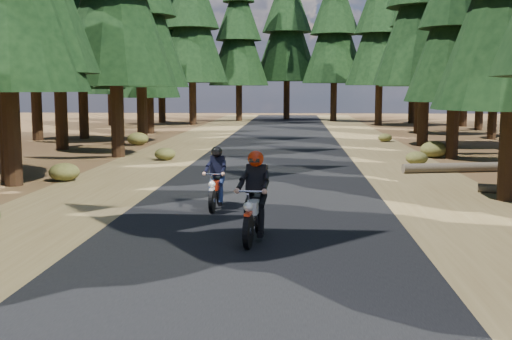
# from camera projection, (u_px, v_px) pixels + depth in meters

# --- Properties ---
(ground) EXTENTS (120.00, 120.00, 0.00)m
(ground) POSITION_uv_depth(u_px,v_px,m) (251.00, 239.00, 11.84)
(ground) COLOR #4D311B
(ground) RESTS_ON ground
(road) EXTENTS (6.00, 100.00, 0.01)m
(road) POSITION_uv_depth(u_px,v_px,m) (264.00, 194.00, 16.79)
(road) COLOR black
(road) RESTS_ON ground
(shoulder_l) EXTENTS (3.20, 100.00, 0.01)m
(shoulder_l) POSITION_uv_depth(u_px,v_px,m) (92.00, 193.00, 17.07)
(shoulder_l) COLOR brown
(shoulder_l) RESTS_ON ground
(shoulder_r) EXTENTS (3.20, 100.00, 0.01)m
(shoulder_r) POSITION_uv_depth(u_px,v_px,m) (442.00, 196.00, 16.51)
(shoulder_r) COLOR brown
(shoulder_r) RESTS_ON ground
(log_near) EXTENTS (5.70, 1.53, 0.32)m
(log_near) POSITION_uv_depth(u_px,v_px,m) (485.00, 167.00, 21.39)
(log_near) COLOR #4C4233
(log_near) RESTS_ON ground
(understory_shrubs) EXTENTS (14.87, 30.85, 0.66)m
(understory_shrubs) POSITION_uv_depth(u_px,v_px,m) (290.00, 172.00, 19.19)
(understory_shrubs) COLOR #474C1E
(understory_shrubs) RESTS_ON ground
(rider_lead) EXTENTS (0.75, 1.88, 1.63)m
(rider_lead) POSITION_uv_depth(u_px,v_px,m) (254.00, 211.00, 11.63)
(rider_lead) COLOR silver
(rider_lead) RESTS_ON road
(rider_follow) EXTENTS (0.55, 1.63, 1.43)m
(rider_follow) POSITION_uv_depth(u_px,v_px,m) (216.00, 188.00, 14.75)
(rider_follow) COLOR #9A1E0A
(rider_follow) RESTS_ON road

